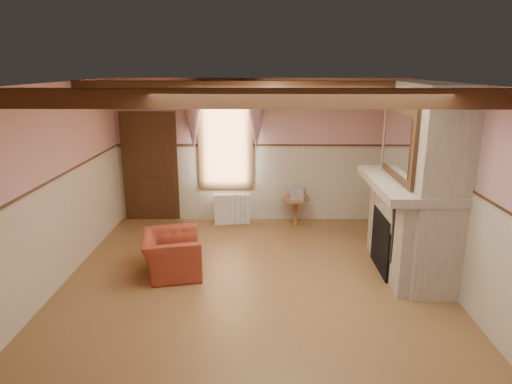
{
  "coord_description": "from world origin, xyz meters",
  "views": [
    {
      "loc": [
        0.12,
        -5.86,
        3.02
      ],
      "look_at": [
        0.03,
        0.8,
        1.17
      ],
      "focal_mm": 32.0,
      "sensor_mm": 36.0,
      "label": 1
    }
  ],
  "objects_px": {
    "radiator": "(232,209)",
    "oil_lamp": "(396,161)",
    "mantel_clock": "(398,165)",
    "bowl": "(407,175)",
    "armchair": "(172,254)",
    "side_table": "(296,211)"
  },
  "relations": [
    {
      "from": "armchair",
      "to": "radiator",
      "type": "relative_size",
      "value": 1.36
    },
    {
      "from": "mantel_clock",
      "to": "oil_lamp",
      "type": "height_order",
      "value": "oil_lamp"
    },
    {
      "from": "mantel_clock",
      "to": "side_table",
      "type": "bearing_deg",
      "value": 134.39
    },
    {
      "from": "radiator",
      "to": "oil_lamp",
      "type": "xyz_separation_m",
      "value": [
        2.72,
        -1.45,
        1.26
      ]
    },
    {
      "from": "radiator",
      "to": "bowl",
      "type": "relative_size",
      "value": 1.81
    },
    {
      "from": "radiator",
      "to": "bowl",
      "type": "bearing_deg",
      "value": -43.96
    },
    {
      "from": "armchair",
      "to": "mantel_clock",
      "type": "distance_m",
      "value": 3.74
    },
    {
      "from": "bowl",
      "to": "oil_lamp",
      "type": "height_order",
      "value": "oil_lamp"
    },
    {
      "from": "side_table",
      "to": "oil_lamp",
      "type": "xyz_separation_m",
      "value": [
        1.46,
        -1.37,
        1.29
      ]
    },
    {
      "from": "mantel_clock",
      "to": "radiator",
      "type": "bearing_deg",
      "value": 149.85
    },
    {
      "from": "armchair",
      "to": "oil_lamp",
      "type": "relative_size",
      "value": 3.39
    },
    {
      "from": "bowl",
      "to": "mantel_clock",
      "type": "relative_size",
      "value": 1.61
    },
    {
      "from": "oil_lamp",
      "to": "bowl",
      "type": "bearing_deg",
      "value": -90.0
    },
    {
      "from": "bowl",
      "to": "mantel_clock",
      "type": "xyz_separation_m",
      "value": [
        0.0,
        0.44,
        0.05
      ]
    },
    {
      "from": "armchair",
      "to": "mantel_clock",
      "type": "height_order",
      "value": "mantel_clock"
    },
    {
      "from": "armchair",
      "to": "radiator",
      "type": "bearing_deg",
      "value": -30.09
    },
    {
      "from": "side_table",
      "to": "bowl",
      "type": "relative_size",
      "value": 1.42
    },
    {
      "from": "armchair",
      "to": "oil_lamp",
      "type": "height_order",
      "value": "oil_lamp"
    },
    {
      "from": "bowl",
      "to": "mantel_clock",
      "type": "bearing_deg",
      "value": 90.0
    },
    {
      "from": "mantel_clock",
      "to": "oil_lamp",
      "type": "relative_size",
      "value": 0.86
    },
    {
      "from": "radiator",
      "to": "bowl",
      "type": "xyz_separation_m",
      "value": [
        2.72,
        -2.02,
        1.17
      ]
    },
    {
      "from": "radiator",
      "to": "mantel_clock",
      "type": "distance_m",
      "value": 3.37
    }
  ]
}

